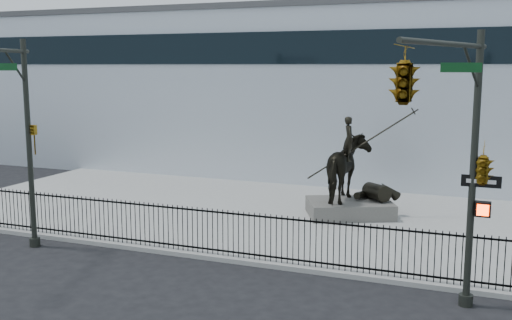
% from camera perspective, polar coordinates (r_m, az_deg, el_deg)
% --- Properties ---
extents(ground, '(120.00, 120.00, 0.00)m').
position_cam_1_polar(ground, '(18.19, -3.72, -10.77)').
color(ground, black).
rests_on(ground, ground).
extents(plaza, '(30.00, 12.00, 0.15)m').
position_cam_1_polar(plaza, '(24.40, 3.32, -5.42)').
color(plaza, '#979794').
rests_on(plaza, ground).
extents(building, '(44.00, 14.00, 9.00)m').
position_cam_1_polar(building, '(36.25, 9.87, 6.27)').
color(building, silver).
rests_on(building, ground).
extents(picket_fence, '(22.10, 0.10, 1.50)m').
position_cam_1_polar(picket_fence, '(18.99, -2.13, -7.03)').
color(picket_fence, black).
rests_on(picket_fence, plaza).
extents(statue_plinth, '(3.93, 3.43, 0.62)m').
position_cam_1_polar(statue_plinth, '(24.45, 8.91, -4.56)').
color(statue_plinth, '#504E4A').
rests_on(statue_plinth, plaza).
extents(equestrian_statue, '(3.84, 3.29, 3.57)m').
position_cam_1_polar(equestrian_statue, '(24.15, 9.15, -0.87)').
color(equestrian_statue, black).
rests_on(equestrian_statue, statue_plinth).
extents(traffic_signal_left, '(1.52, 4.84, 7.00)m').
position_cam_1_polar(traffic_signal_left, '(20.57, -21.90, 2.45)').
color(traffic_signal_left, '#262924').
rests_on(traffic_signal_left, ground).
extents(traffic_signal_right, '(2.17, 6.86, 7.00)m').
position_cam_1_polar(traffic_signal_right, '(13.55, 17.74, 3.08)').
color(traffic_signal_right, '#262924').
rests_on(traffic_signal_right, ground).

